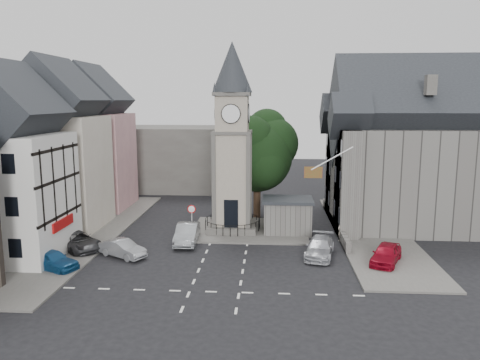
# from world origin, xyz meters

# --- Properties ---
(ground) EXTENTS (120.00, 120.00, 0.00)m
(ground) POSITION_xyz_m (0.00, 0.00, 0.00)
(ground) COLOR black
(ground) RESTS_ON ground
(pavement_west) EXTENTS (6.00, 30.00, 0.14)m
(pavement_west) POSITION_xyz_m (-12.50, 6.00, 0.07)
(pavement_west) COLOR #595651
(pavement_west) RESTS_ON ground
(pavement_east) EXTENTS (6.00, 26.00, 0.14)m
(pavement_east) POSITION_xyz_m (12.00, 8.00, 0.07)
(pavement_east) COLOR #595651
(pavement_east) RESTS_ON ground
(central_island) EXTENTS (10.00, 8.00, 0.16)m
(central_island) POSITION_xyz_m (1.50, 8.00, 0.08)
(central_island) COLOR #595651
(central_island) RESTS_ON ground
(road_markings) EXTENTS (20.00, 8.00, 0.01)m
(road_markings) POSITION_xyz_m (0.00, -5.50, 0.01)
(road_markings) COLOR silver
(road_markings) RESTS_ON ground
(clock_tower) EXTENTS (4.86, 4.86, 16.25)m
(clock_tower) POSITION_xyz_m (0.00, 7.99, 8.12)
(clock_tower) COLOR #4C4944
(clock_tower) RESTS_ON ground
(stone_shelter) EXTENTS (4.30, 3.30, 3.08)m
(stone_shelter) POSITION_xyz_m (4.80, 7.50, 1.55)
(stone_shelter) COLOR #5D5955
(stone_shelter) RESTS_ON ground
(town_tree) EXTENTS (7.20, 7.20, 10.80)m
(town_tree) POSITION_xyz_m (2.00, 13.00, 6.97)
(town_tree) COLOR black
(town_tree) RESTS_ON ground
(warning_sign_post) EXTENTS (0.70, 0.19, 2.85)m
(warning_sign_post) POSITION_xyz_m (-3.20, 5.43, 2.03)
(warning_sign_post) COLOR black
(warning_sign_post) RESTS_ON ground
(terrace_pink) EXTENTS (8.10, 7.60, 12.80)m
(terrace_pink) POSITION_xyz_m (-15.50, 16.00, 6.58)
(terrace_pink) COLOR #B47C82
(terrace_pink) RESTS_ON ground
(terrace_cream) EXTENTS (8.10, 7.60, 12.80)m
(terrace_cream) POSITION_xyz_m (-15.50, 8.00, 6.58)
(terrace_cream) COLOR beige
(terrace_cream) RESTS_ON ground
(terrace_tudor) EXTENTS (8.10, 7.60, 12.00)m
(terrace_tudor) POSITION_xyz_m (-15.50, 0.00, 6.19)
(terrace_tudor) COLOR silver
(terrace_tudor) RESTS_ON ground
(backdrop_west) EXTENTS (20.00, 10.00, 8.00)m
(backdrop_west) POSITION_xyz_m (-12.00, 28.00, 4.00)
(backdrop_west) COLOR #4C4944
(backdrop_west) RESTS_ON ground
(east_building) EXTENTS (14.40, 11.40, 12.60)m
(east_building) POSITION_xyz_m (15.59, 11.00, 6.26)
(east_building) COLOR #5D5955
(east_building) RESTS_ON ground
(east_boundary_wall) EXTENTS (0.40, 16.00, 0.90)m
(east_boundary_wall) POSITION_xyz_m (9.20, 10.00, 0.45)
(east_boundary_wall) COLOR #5D5955
(east_boundary_wall) RESTS_ON ground
(flagpole) EXTENTS (3.68, 0.10, 2.74)m
(flagpole) POSITION_xyz_m (8.00, 4.00, 7.00)
(flagpole) COLOR white
(flagpole) RESTS_ON ground
(car_west_blue) EXTENTS (4.34, 3.09, 1.37)m
(car_west_blue) POSITION_xyz_m (-11.50, -2.45, 0.69)
(car_west_blue) COLOR navy
(car_west_blue) RESTS_ON ground
(car_west_silver) EXTENTS (4.03, 3.08, 1.28)m
(car_west_silver) POSITION_xyz_m (-7.50, 0.42, 0.64)
(car_west_silver) COLOR #9A9CA1
(car_west_silver) RESTS_ON ground
(car_west_grey) EXTENTS (5.21, 4.97, 1.37)m
(car_west_grey) POSITION_xyz_m (-11.50, 1.78, 0.69)
(car_west_grey) COLOR #2D2D2F
(car_west_grey) RESTS_ON ground
(car_island_silver) EXTENTS (1.86, 4.82, 1.57)m
(car_island_silver) POSITION_xyz_m (-3.37, 4.11, 0.78)
(car_island_silver) COLOR #969A9E
(car_island_silver) RESTS_ON ground
(car_island_east) EXTENTS (2.81, 4.96, 1.35)m
(car_island_east) POSITION_xyz_m (7.00, 1.54, 0.68)
(car_island_east) COLOR #B1B3B9
(car_island_east) RESTS_ON ground
(car_east_red) EXTENTS (3.26, 4.50, 1.42)m
(car_east_red) POSITION_xyz_m (11.50, 0.21, 0.71)
(car_east_red) COLOR maroon
(car_east_red) RESTS_ON ground
(pedestrian) EXTENTS (0.72, 0.69, 1.65)m
(pedestrian) POSITION_xyz_m (9.10, 5.51, 0.83)
(pedestrian) COLOR beige
(pedestrian) RESTS_ON ground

